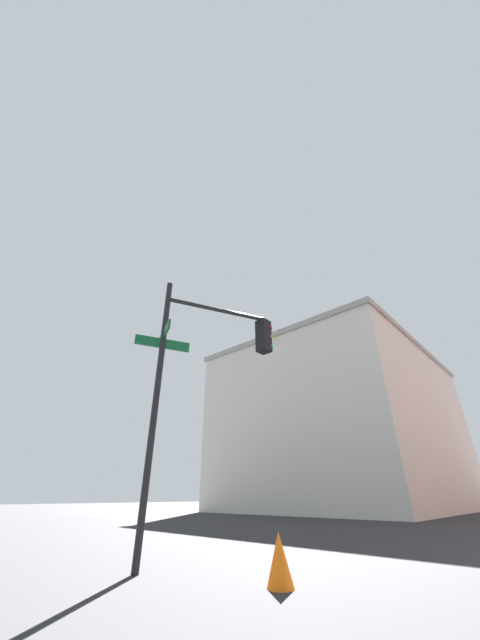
% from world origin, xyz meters
% --- Properties ---
extents(traffic_signal_near, '(1.54, 2.88, 5.23)m').
position_xyz_m(traffic_signal_near, '(-6.92, -5.50, 3.68)').
color(traffic_signal_near, black).
rests_on(traffic_signal_near, ground_plane).
extents(building_stucco, '(15.02, 19.96, 11.82)m').
position_xyz_m(building_stucco, '(-15.36, 17.83, 5.92)').
color(building_stucco, beige).
rests_on(building_stucco, ground_plane).
extents(traffic_cone, '(0.36, 0.36, 0.62)m').
position_xyz_m(traffic_cone, '(-5.27, -5.70, 0.31)').
color(traffic_cone, orange).
rests_on(traffic_cone, ground_plane).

